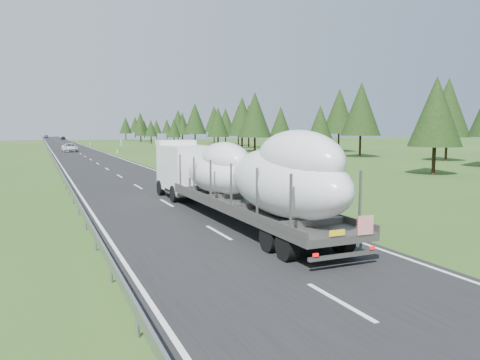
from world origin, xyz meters
name	(u,v)px	position (x,y,z in m)	size (l,w,h in m)	color
ground	(339,302)	(0.00, 0.00, 0.00)	(400.00, 400.00, 0.00)	#2B4A18
road_surface	(73,150)	(0.00, 100.00, 0.01)	(10.00, 400.00, 0.02)	black
guardrail	(47,147)	(-5.30, 99.94, 0.60)	(0.10, 400.00, 0.76)	slate
marker_posts	(82,141)	(6.50, 155.00, 0.54)	(0.13, 350.08, 1.00)	silver
highway_sign	(121,144)	(7.20, 80.00, 1.81)	(0.08, 0.90, 2.60)	slate
tree_line_right	(250,119)	(38.80, 90.76, 6.99)	(28.48, 273.73, 12.66)	black
boat_truck	(235,174)	(1.74, 11.26, 2.35)	(2.98, 20.50, 4.52)	silver
distant_van	(70,148)	(-1.32, 90.08, 0.85)	(2.81, 6.08, 1.69)	silver
distant_car_dark	(63,138)	(3.04, 207.88, 0.74)	(1.74, 4.33, 1.48)	black
distant_car_blue	(46,137)	(-3.04, 252.23, 0.76)	(1.61, 4.62, 1.52)	#181B45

